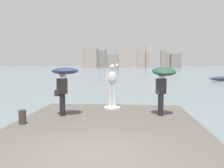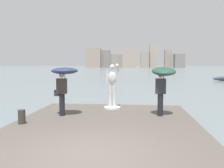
{
  "view_description": "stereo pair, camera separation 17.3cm",
  "coord_description": "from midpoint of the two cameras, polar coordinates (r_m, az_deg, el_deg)",
  "views": [
    {
      "loc": [
        0.88,
        -5.26,
        2.47
      ],
      "look_at": [
        0.0,
        5.38,
        1.55
      ],
      "focal_mm": 38.41,
      "sensor_mm": 36.0,
      "label": 1
    },
    {
      "loc": [
        1.06,
        -5.25,
        2.47
      ],
      "look_at": [
        0.0,
        5.38,
        1.55
      ],
      "focal_mm": 38.41,
      "sensor_mm": 36.0,
      "label": 2
    }
  ],
  "objects": [
    {
      "name": "onlooker_right",
      "position": [
        9.61,
        11.59,
        1.54
      ],
      "size": [
        1.0,
        1.04,
        1.99
      ],
      "color": "black",
      "rests_on": "pier"
    },
    {
      "name": "onlooker_left",
      "position": [
        9.61,
        -11.8,
        1.65
      ],
      "size": [
        1.09,
        1.09,
        1.91
      ],
      "color": "black",
      "rests_on": "pier"
    },
    {
      "name": "pier",
      "position": [
        7.51,
        -2.97,
        -12.68
      ],
      "size": [
        6.49,
        9.68,
        0.4
      ],
      "primitive_type": "cube",
      "color": "#564F47",
      "rests_on": "ground"
    },
    {
      "name": "ground_plane",
      "position": [
        45.33,
        3.52,
        1.78
      ],
      "size": [
        400.0,
        400.0,
        0.0
      ],
      "primitive_type": "plane",
      "color": "slate"
    },
    {
      "name": "mooring_bollard",
      "position": [
        8.83,
        -21.08,
        -7.35
      ],
      "size": [
        0.25,
        0.25,
        0.49
      ],
      "primitive_type": "cylinder",
      "color": "#38332D",
      "rests_on": "pier"
    },
    {
      "name": "distant_skyline",
      "position": [
        144.75,
        2.74,
        5.89
      ],
      "size": [
        57.83,
        12.0,
        13.4
      ],
      "color": "gray",
      "rests_on": "ground"
    },
    {
      "name": "statue_white_figure",
      "position": [
        10.95,
        -0.4,
        -1.23
      ],
      "size": [
        0.77,
        0.95,
        2.06
      ],
      "color": "silver",
      "rests_on": "pier"
    }
  ]
}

